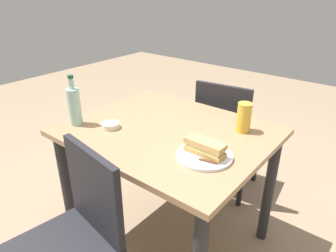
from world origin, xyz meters
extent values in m
plane|color=#8C755B|center=(0.00, 0.00, 0.00)|extent=(8.00, 8.00, 0.00)
cube|color=#997251|center=(0.00, 0.00, 0.74)|extent=(1.05, 0.86, 0.03)
cylinder|color=#262628|center=(-0.46, -0.37, 0.36)|extent=(0.06, 0.06, 0.73)
cylinder|color=#262628|center=(0.46, -0.37, 0.36)|extent=(0.06, 0.06, 0.73)
cylinder|color=#262628|center=(0.46, 0.37, 0.36)|extent=(0.06, 0.06, 0.73)
cube|color=black|center=(0.00, 0.71, 0.47)|extent=(0.45, 0.45, 0.02)
cube|color=black|center=(-0.03, 0.53, 0.68)|extent=(0.38, 0.09, 0.40)
cylinder|color=black|center=(0.15, 0.51, 0.23)|extent=(0.04, 0.04, 0.46)
cube|color=black|center=(-0.01, -0.71, 0.47)|extent=(0.45, 0.45, 0.02)
cube|color=black|center=(-0.03, -0.53, 0.68)|extent=(0.38, 0.08, 0.40)
cylinder|color=black|center=(-0.16, -0.91, 0.23)|extent=(0.04, 0.04, 0.46)
cylinder|color=black|center=(0.19, -0.87, 0.23)|extent=(0.04, 0.04, 0.46)
cylinder|color=black|center=(-0.21, -0.56, 0.23)|extent=(0.04, 0.04, 0.46)
cylinder|color=black|center=(0.15, -0.51, 0.23)|extent=(0.04, 0.04, 0.46)
cylinder|color=white|center=(-0.30, 0.12, 0.77)|extent=(0.25, 0.25, 0.01)
cube|color=tan|center=(-0.30, 0.12, 0.79)|extent=(0.19, 0.07, 0.02)
cube|color=#DBC66B|center=(-0.30, 0.12, 0.81)|extent=(0.17, 0.07, 0.02)
cube|color=tan|center=(-0.30, 0.12, 0.83)|extent=(0.19, 0.07, 0.02)
cube|color=silver|center=(-0.26, 0.18, 0.78)|extent=(0.10, 0.03, 0.00)
cube|color=#59331E|center=(-0.35, 0.17, 0.78)|extent=(0.08, 0.03, 0.01)
cylinder|color=#99C6B7|center=(0.43, 0.26, 0.86)|extent=(0.07, 0.07, 0.20)
cylinder|color=#99C6B7|center=(0.43, 0.26, 0.99)|extent=(0.03, 0.03, 0.06)
cylinder|color=#19472D|center=(0.43, 0.26, 1.03)|extent=(0.03, 0.03, 0.02)
cylinder|color=gold|center=(-0.32, -0.23, 0.84)|extent=(0.07, 0.07, 0.16)
cylinder|color=silver|center=(0.25, 0.18, 0.77)|extent=(0.09, 0.09, 0.03)
camera|label=1|loc=(-0.92, 1.14, 1.48)|focal=32.83mm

